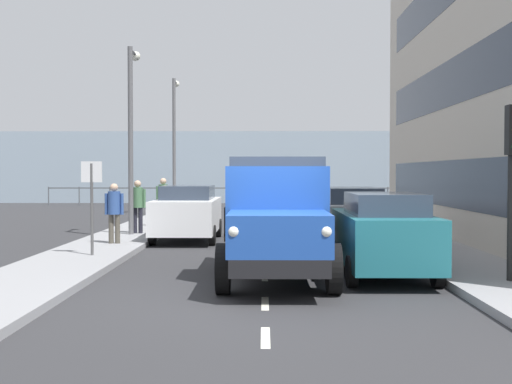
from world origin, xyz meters
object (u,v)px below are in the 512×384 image
pedestrian_couple_a (163,198)px  lamp_post_far (175,133)px  pedestrian_strolling (138,202)px  car_teal_kerbside_near (383,234)px  truck_vintage_blue (277,222)px  car_white_oppositeside_0 (187,212)px  lamp_post_promenade (132,122)px  car_silver_kerbside_1 (351,217)px  street_sign (92,191)px  pedestrian_with_bag (114,208)px

pedestrian_couple_a → lamp_post_far: 8.76m
pedestrian_strolling → car_teal_kerbside_near: bearing=129.0°
truck_vintage_blue → car_white_oppositeside_0: bearing=-71.2°
car_teal_kerbside_near → lamp_post_promenade: (6.68, -7.88, 2.87)m
pedestrian_strolling → lamp_post_promenade: size_ratio=0.29×
pedestrian_couple_a → lamp_post_far: lamp_post_far is taller
lamp_post_far → car_silver_kerbside_1: bearing=115.8°
car_white_oppositeside_0 → lamp_post_far: size_ratio=0.63×
car_silver_kerbside_1 → car_white_oppositeside_0: size_ratio=1.06×
truck_vintage_blue → lamp_post_promenade: (4.52, -8.47, 2.58)m
pedestrian_couple_a → car_silver_kerbside_1: bearing=136.5°
lamp_post_promenade → lamp_post_far: lamp_post_far is taller
car_silver_kerbside_1 → street_sign: (6.55, 2.63, 0.79)m
car_white_oppositeside_0 → truck_vintage_blue: bearing=108.8°
pedestrian_couple_a → lamp_post_far: bearing=-85.2°
pedestrian_with_bag → pedestrian_strolling: 3.08m
lamp_post_promenade → truck_vintage_blue: bearing=118.1°
pedestrian_couple_a → lamp_post_promenade: 3.93m
pedestrian_with_bag → lamp_post_far: size_ratio=0.25×
truck_vintage_blue → lamp_post_far: (4.64, -19.65, 2.88)m
car_teal_kerbside_near → lamp_post_far: bearing=-70.3°
car_teal_kerbside_near → car_white_oppositeside_0: bearing=-56.1°
pedestrian_with_bag → lamp_post_far: (0.20, -14.07, 2.93)m
truck_vintage_blue → street_sign: 5.32m
car_silver_kerbside_1 → lamp_post_far: size_ratio=0.67×
car_white_oppositeside_0 → lamp_post_far: 12.49m
pedestrian_couple_a → street_sign: size_ratio=0.79×
truck_vintage_blue → car_white_oppositeside_0: 8.18m
truck_vintage_blue → pedestrian_with_bag: bearing=-51.5°
truck_vintage_blue → pedestrian_strolling: 9.70m
car_silver_kerbside_1 → pedestrian_with_bag: size_ratio=2.64×
truck_vintage_blue → pedestrian_couple_a: 12.06m
truck_vintage_blue → pedestrian_strolling: size_ratio=3.27×
street_sign → truck_vintage_blue: bearing=145.9°
lamp_post_promenade → pedestrian_strolling: bearing=-127.7°
lamp_post_far → pedestrian_strolling: bearing=91.4°
truck_vintage_blue → street_sign: truck_vintage_blue is taller
truck_vintage_blue → car_silver_kerbside_1: 6.01m
car_white_oppositeside_0 → lamp_post_promenade: 3.50m
truck_vintage_blue → car_silver_kerbside_1: truck_vintage_blue is taller
pedestrian_with_bag → car_silver_kerbside_1: bearing=-179.9°
car_silver_kerbside_1 → pedestrian_with_bag: 6.61m
pedestrian_with_bag → lamp_post_promenade: (0.08, -2.89, 2.62)m
pedestrian_with_bag → lamp_post_far: bearing=-89.2°
lamp_post_promenade → pedestrian_couple_a: bearing=-101.0°
truck_vintage_blue → car_teal_kerbside_near: size_ratio=1.42×
pedestrian_strolling → pedestrian_couple_a: bearing=-98.8°
car_silver_kerbside_1 → lamp_post_far: lamp_post_far is taller
truck_vintage_blue → pedestrian_with_bag: 7.13m
car_white_oppositeside_0 → street_sign: size_ratio=1.85×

